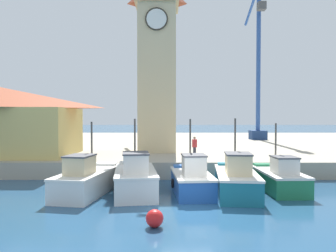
# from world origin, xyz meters

# --- Properties ---
(ground_plane) EXTENTS (300.00, 300.00, 0.00)m
(ground_plane) POSITION_xyz_m (0.00, 0.00, 0.00)
(ground_plane) COLOR navy
(quay_wharf) EXTENTS (120.00, 40.00, 1.14)m
(quay_wharf) POSITION_xyz_m (0.00, 26.64, 0.57)
(quay_wharf) COLOR #A89E89
(quay_wharf) RESTS_ON ground
(fishing_boat_far_left) EXTENTS (2.86, 5.40, 3.89)m
(fishing_boat_far_left) POSITION_xyz_m (-5.27, 2.62, 0.77)
(fishing_boat_far_left) COLOR silver
(fishing_boat_far_left) RESTS_ON ground
(fishing_boat_left_outer) EXTENTS (2.78, 5.34, 4.05)m
(fishing_boat_left_outer) POSITION_xyz_m (-2.68, 2.81, 0.81)
(fishing_boat_left_outer) COLOR silver
(fishing_boat_left_outer) RESTS_ON ground
(fishing_boat_left_inner) EXTENTS (2.27, 4.66, 4.04)m
(fishing_boat_left_inner) POSITION_xyz_m (0.38, 2.82, 0.74)
(fishing_boat_left_inner) COLOR #2356A8
(fishing_boat_left_inner) RESTS_ON ground
(fishing_boat_mid_left) EXTENTS (2.57, 5.40, 4.08)m
(fishing_boat_mid_left) POSITION_xyz_m (2.74, 2.56, 0.79)
(fishing_boat_mid_left) COLOR #196B7F
(fishing_boat_mid_left) RESTS_ON ground
(fishing_boat_center) EXTENTS (2.16, 4.59, 3.80)m
(fishing_boat_center) POSITION_xyz_m (5.36, 3.50, 0.70)
(fishing_boat_center) COLOR #237A4C
(fishing_boat_center) RESTS_ON ground
(clock_tower) EXTENTS (3.68, 3.68, 16.80)m
(clock_tower) POSITION_xyz_m (-1.85, 13.69, 9.12)
(clock_tower) COLOR beige
(clock_tower) RESTS_ON quay_wharf
(warehouse_left) EXTENTS (11.71, 6.86, 5.35)m
(warehouse_left) POSITION_xyz_m (-14.10, 10.83, 3.87)
(warehouse_left) COLOR tan
(warehouse_left) RESTS_ON quay_wharf
(port_crane_near) EXTENTS (2.00, 9.55, 20.50)m
(port_crane_near) POSITION_xyz_m (11.00, 28.66, 9.19)
(port_crane_near) COLOR navy
(port_crane_near) RESTS_ON quay_wharf
(port_crane_far) EXTENTS (3.71, 8.49, 19.04)m
(port_crane_far) POSITION_xyz_m (-2.36, 22.38, 7.90)
(port_crane_far) COLOR #353539
(port_crane_far) RESTS_ON quay_wharf
(mooring_buoy) EXTENTS (0.67, 0.67, 0.67)m
(mooring_buoy) POSITION_xyz_m (-1.41, -2.59, 0.34)
(mooring_buoy) COLOR red
(mooring_buoy) RESTS_ON ground
(dock_worker_near_tower) EXTENTS (0.34, 0.22, 1.62)m
(dock_worker_near_tower) POSITION_xyz_m (0.99, 8.45, 1.99)
(dock_worker_near_tower) COLOR #33333D
(dock_worker_near_tower) RESTS_ON quay_wharf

